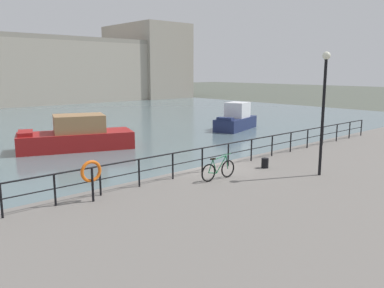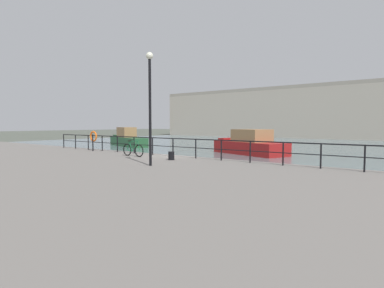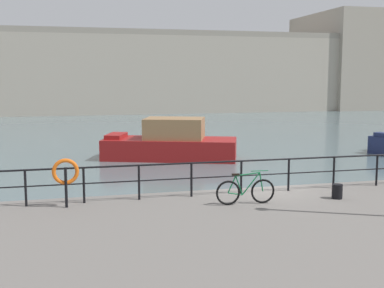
{
  "view_description": "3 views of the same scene",
  "coord_description": "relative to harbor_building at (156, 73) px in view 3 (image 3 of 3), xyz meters",
  "views": [
    {
      "loc": [
        -12.4,
        -12.82,
        5.23
      ],
      "look_at": [
        0.32,
        1.45,
        1.68
      ],
      "focal_mm": 37.14,
      "sensor_mm": 36.0,
      "label": 1
    },
    {
      "loc": [
        11.99,
        -14.32,
        2.8
      ],
      "look_at": [
        -0.09,
        2.0,
        1.49
      ],
      "focal_mm": 28.79,
      "sensor_mm": 36.0,
      "label": 2
    },
    {
      "loc": [
        -6.31,
        -15.37,
        4.59
      ],
      "look_at": [
        -1.82,
        2.59,
        2.11
      ],
      "focal_mm": 46.65,
      "sensor_mm": 36.0,
      "label": 3
    }
  ],
  "objects": [
    {
      "name": "quay_promenade",
      "position": [
        -5.83,
        -60.21,
        -4.79
      ],
      "size": [
        56.0,
        13.0,
        0.93
      ],
      "primitive_type": "cube",
      "color": "slate",
      "rests_on": "ground_plane"
    },
    {
      "name": "moored_cabin_cruiser",
      "position": [
        -6.55,
        -41.76,
        -4.35
      ],
      "size": [
        7.9,
        5.17,
        2.32
      ],
      "rotation": [
        0.0,
        0.0,
        2.79
      ],
      "color": "maroon",
      "rests_on": "water_basin"
    },
    {
      "name": "quay_railing",
      "position": [
        -4.45,
        -54.46,
        -3.59
      ],
      "size": [
        24.41,
        0.07,
        1.08
      ],
      "color": "black",
      "rests_on": "quay_promenade"
    },
    {
      "name": "life_ring_stand",
      "position": [
        -12.25,
        -54.81,
        -3.35
      ],
      "size": [
        0.75,
        0.16,
        1.4
      ],
      "color": "black",
      "rests_on": "quay_promenade"
    },
    {
      "name": "mooring_bollard",
      "position": [
        -4.26,
        -55.78,
        -4.11
      ],
      "size": [
        0.32,
        0.32,
        0.44
      ],
      "primitive_type": "cylinder",
      "color": "black",
      "rests_on": "quay_promenade"
    },
    {
      "name": "harbor_building",
      "position": [
        0.0,
        0.0,
        0.0
      ],
      "size": [
        79.77,
        16.72,
        13.97
      ],
      "color": "#A89E8E",
      "rests_on": "ground_plane"
    },
    {
      "name": "water_basin",
      "position": [
        -5.83,
        -23.51,
        -5.25
      ],
      "size": [
        80.0,
        60.0,
        0.01
      ],
      "primitive_type": "cube",
      "color": "slate",
      "rests_on": "ground_plane"
    },
    {
      "name": "parked_bicycle",
      "position": [
        -7.21,
        -55.75,
        -3.94
      ],
      "size": [
        1.77,
        0.14,
        0.98
      ],
      "rotation": [
        0.0,
        0.0,
        -0.05
      ],
      "color": "black",
      "rests_on": "quay_promenade"
    },
    {
      "name": "ground_plane",
      "position": [
        -5.83,
        -53.71,
        -5.26
      ],
      "size": [
        240.0,
        240.0,
        0.0
      ],
      "primitive_type": "plane",
      "color": "#4C5147"
    }
  ]
}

